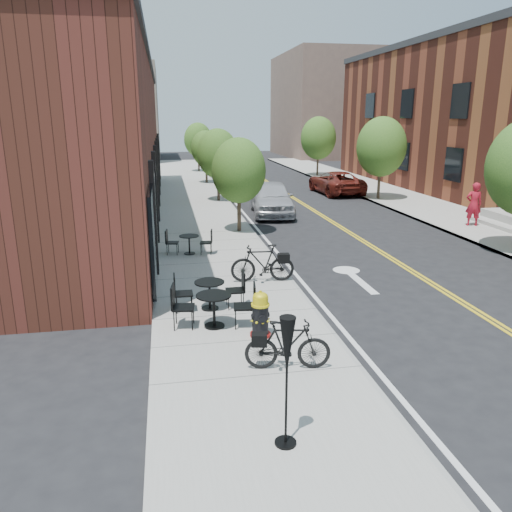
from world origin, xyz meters
TOP-DOWN VIEW (x-y plane):
  - ground at (0.00, 0.00)m, footprint 120.00×120.00m
  - sidewalk_near at (-2.00, 10.00)m, footprint 4.00×70.00m
  - sidewalk_far at (10.00, 10.00)m, footprint 4.00×70.00m
  - building_near at (-6.50, 14.00)m, footprint 5.00×28.00m
  - bg_building_left at (-8.00, 48.00)m, footprint 8.00×14.00m
  - bg_building_right at (16.00, 50.00)m, footprint 10.00×16.00m
  - tree_near_a at (-0.60, 9.00)m, footprint 2.20×2.20m
  - tree_near_b at (-0.60, 17.00)m, footprint 2.30×2.30m
  - tree_near_c at (-0.60, 25.00)m, footprint 2.10×2.10m
  - tree_near_d at (-0.60, 33.00)m, footprint 2.40×2.40m
  - tree_far_b at (8.60, 16.00)m, footprint 2.80×2.80m
  - tree_far_c at (8.60, 28.00)m, footprint 2.80×2.80m
  - fire_hydrant at (-1.67, -1.32)m, footprint 0.51×0.51m
  - bicycle_left at (-0.91, 2.31)m, footprint 1.87×0.67m
  - bicycle_right at (-1.44, -2.85)m, footprint 1.67×0.71m
  - bistro_set_a at (-2.60, 0.46)m, footprint 1.69×0.74m
  - bistro_set_b at (-2.60, -0.64)m, footprint 1.88×0.90m
  - bistro_set_c at (-2.83, 5.71)m, footprint 1.60×0.78m
  - patio_umbrella at (-2.00, -5.03)m, footprint 0.32×0.32m
  - parked_car_a at (1.60, 12.86)m, footprint 2.48×5.04m
  - parked_car_b at (1.58, 22.43)m, footprint 1.91×4.86m
  - parked_car_c at (1.60, 24.11)m, footprint 2.25×4.57m
  - parked_car_far at (7.05, 19.02)m, footprint 2.53×5.16m
  - pedestrian at (9.55, 8.22)m, footprint 0.77×0.60m

SIDE VIEW (x-z plane):
  - ground at x=0.00m, z-range 0.00..0.00m
  - sidewalk_near at x=-2.00m, z-range 0.00..0.12m
  - sidewalk_far at x=10.00m, z-range 0.00..0.12m
  - bistro_set_c at x=-2.83m, z-range 0.12..0.97m
  - bistro_set_a at x=-2.60m, z-range 0.12..1.04m
  - bicycle_right at x=-1.44m, z-range 0.12..1.09m
  - fire_hydrant at x=-1.67m, z-range 0.09..1.13m
  - bistro_set_b at x=-2.60m, z-range 0.12..1.12m
  - parked_car_c at x=1.60m, z-range 0.00..1.28m
  - bicycle_left at x=-0.91m, z-range 0.12..1.22m
  - parked_car_far at x=7.05m, z-range 0.00..1.41m
  - parked_car_b at x=1.58m, z-range 0.00..1.58m
  - parked_car_a at x=1.60m, z-range 0.00..1.65m
  - pedestrian at x=9.55m, z-range 0.12..2.00m
  - patio_umbrella at x=-2.00m, z-range 0.55..2.54m
  - tree_near_c at x=-0.60m, z-range 0.69..4.37m
  - tree_near_a at x=-0.60m, z-range 0.70..4.51m
  - tree_near_b at x=-0.60m, z-range 0.72..4.70m
  - tree_near_d at x=-0.60m, z-range 0.73..4.85m
  - tree_far_b at x=8.60m, z-range 0.75..5.37m
  - tree_far_c at x=8.60m, z-range 0.75..5.37m
  - building_near at x=-6.50m, z-range 0.00..7.00m
  - bg_building_left at x=-8.00m, z-range 0.00..10.00m
  - bg_building_right at x=16.00m, z-range 0.00..12.00m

